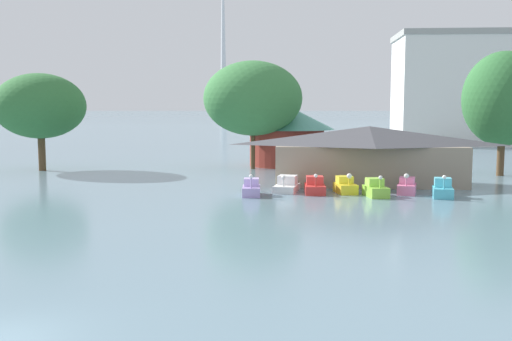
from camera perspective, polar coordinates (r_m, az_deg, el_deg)
name	(u,v)px	position (r m, az deg, el deg)	size (l,w,h in m)	color
pedal_boat_lavender	(251,189)	(44.57, -0.46, -1.79)	(1.47, 2.63, 1.76)	#B299D8
pedal_boat_white	(287,185)	(46.68, 3.04, -1.46)	(2.23, 3.22, 1.46)	white
pedal_boat_red	(315,187)	(45.89, 5.78, -1.58)	(1.61, 2.83, 1.67)	red
pedal_boat_yellow	(345,186)	(46.31, 8.74, -1.53)	(1.84, 2.65, 1.67)	yellow
pedal_boat_lime	(376,189)	(44.96, 11.62, -1.80)	(1.85, 2.68, 1.72)	#8CCC3F
pedal_boat_pink	(407,187)	(46.94, 14.55, -1.57)	(1.88, 2.64, 1.70)	pink
pedal_boat_cyan	(443,190)	(45.79, 17.81, -1.80)	(1.80, 2.59, 1.80)	#4CB7CC
boathouse	(369,154)	(51.37, 10.98, 1.58)	(17.28, 6.29, 5.09)	gray
green_roof_pavilion	(287,132)	(67.24, 3.04, 3.79)	(10.88, 10.88, 7.63)	#993328
shoreline_tree_tall_left	(40,106)	(65.67, -20.38, 5.93)	(9.46, 9.46, 10.27)	brown
shoreline_tree_mid	(253,98)	(63.40, -0.31, 7.07)	(10.71, 10.71, 11.70)	brown
shoreline_tree_right	(503,99)	(61.91, 23.05, 6.46)	(7.77, 7.77, 12.14)	brown
background_building_block	(481,89)	(112.02, 21.17, 7.44)	(30.17, 14.10, 19.74)	silver
distant_broadcast_tower	(223,13)	(357.68, -3.25, 15.16)	(7.35, 7.35, 146.03)	silver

